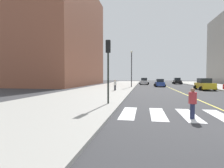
{
  "coord_description": "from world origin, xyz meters",
  "views": [
    {
      "loc": [
        -5.37,
        -7.33,
        2.3
      ],
      "look_at": [
        -11.71,
        28.49,
        0.82
      ],
      "focal_mm": 28.73,
      "sensor_mm": 36.0,
      "label": 1
    }
  ],
  "objects": [
    {
      "name": "low_rise_brick_west",
      "position": [
        -27.74,
        39.67,
        13.51
      ],
      "size": [
        16.0,
        32.0,
        27.01
      ],
      "primitive_type": "cube",
      "color": "brown",
      "rests_on": "ground"
    },
    {
      "name": "car_white_nearest",
      "position": [
        -5.17,
        45.85,
        0.92
      ],
      "size": [
        2.86,
        4.49,
        1.98
      ],
      "rotation": [
        0.0,
        0.0,
        -0.04
      ],
      "color": "silver",
      "rests_on": "ground"
    },
    {
      "name": "sidewalk_kerb_west",
      "position": [
        -12.2,
        20.0,
        0.07
      ],
      "size": [
        10.0,
        120.0,
        0.15
      ],
      "primitive_type": "cube",
      "color": "#9E9B93",
      "rests_on": "ground"
    },
    {
      "name": "lane_divider_paint",
      "position": [
        0.0,
        40.0,
        0.01
      ],
      "size": [
        0.16,
        80.0,
        0.01
      ],
      "primitive_type": "cube",
      "color": "yellow",
      "rests_on": "ground"
    },
    {
      "name": "traffic_light_far_corner",
      "position": [
        -8.18,
        6.79,
        3.7
      ],
      "size": [
        0.36,
        0.41,
        5.07
      ],
      "color": "black",
      "rests_on": "sidewalk_kerb_west"
    },
    {
      "name": "fire_hydrant",
      "position": [
        8.22,
        26.36,
        0.58
      ],
      "size": [
        0.26,
        0.26,
        0.89
      ],
      "color": "red",
      "rests_on": "sidewalk_kerb_east"
    },
    {
      "name": "car_blue_third",
      "position": [
        -1.71,
        35.22,
        0.84
      ],
      "size": [
        2.61,
        4.1,
        1.8
      ],
      "rotation": [
        0.0,
        0.0,
        0.04
      ],
      "color": "#2D479E",
      "rests_on": "ground"
    },
    {
      "name": "car_yellow_second",
      "position": [
        5.05,
        26.01,
        0.96
      ],
      "size": [
        2.99,
        4.66,
        2.05
      ],
      "rotation": [
        0.0,
        0.0,
        3.19
      ],
      "color": "gold",
      "rests_on": "ground"
    },
    {
      "name": "pedestrian_crossing",
      "position": [
        -2.73,
        2.99,
        0.93
      ],
      "size": [
        0.42,
        0.42,
        1.69
      ],
      "rotation": [
        0.0,
        0.0,
        0.99
      ],
      "color": "#232847",
      "rests_on": "ground"
    },
    {
      "name": "street_lamp",
      "position": [
        -7.9,
        30.5,
        4.63
      ],
      "size": [
        0.44,
        0.44,
        7.62
      ],
      "color": "#38383D",
      "rests_on": "sidewalk_kerb_west"
    },
    {
      "name": "pedestrian_walking_west",
      "position": [
        -9.81,
        20.49,
        1.06
      ],
      "size": [
        0.41,
        0.41,
        1.65
      ],
      "rotation": [
        0.0,
        0.0,
        0.99
      ],
      "color": "#38383D",
      "rests_on": "sidewalk_kerb_west"
    },
    {
      "name": "car_black_fourth",
      "position": [
        4.99,
        51.31,
        0.92
      ],
      "size": [
        2.83,
        4.47,
        1.98
      ],
      "rotation": [
        0.0,
        0.0,
        3.12
      ],
      "color": "black",
      "rests_on": "ground"
    }
  ]
}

